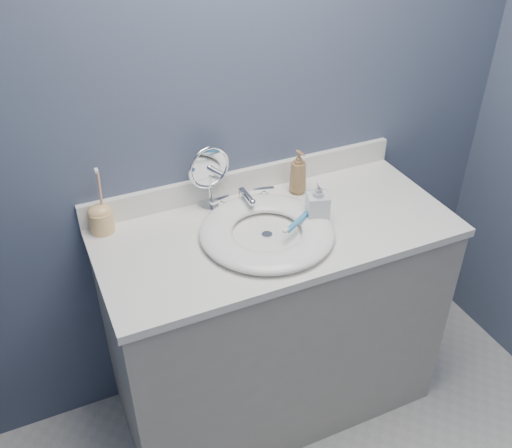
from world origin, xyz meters
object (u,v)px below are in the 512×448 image
makeup_mirror (209,174)px  toothbrush_holder (101,217)px  soap_bottle_clear (318,202)px  soap_bottle_amber (298,172)px

makeup_mirror → toothbrush_holder: (-0.39, 0.00, -0.07)m
soap_bottle_clear → soap_bottle_amber: bearing=99.0°
makeup_mirror → soap_bottle_clear: (0.29, -0.25, -0.05)m
makeup_mirror → soap_bottle_amber: size_ratio=1.40×
makeup_mirror → soap_bottle_amber: makeup_mirror is taller
makeup_mirror → soap_bottle_amber: (0.33, -0.04, -0.04)m
toothbrush_holder → makeup_mirror: bearing=-0.5°
soap_bottle_amber → toothbrush_holder: bearing=168.7°
soap_bottle_clear → toothbrush_holder: toothbrush_holder is taller
soap_bottle_amber → soap_bottle_clear: size_ratio=1.04×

